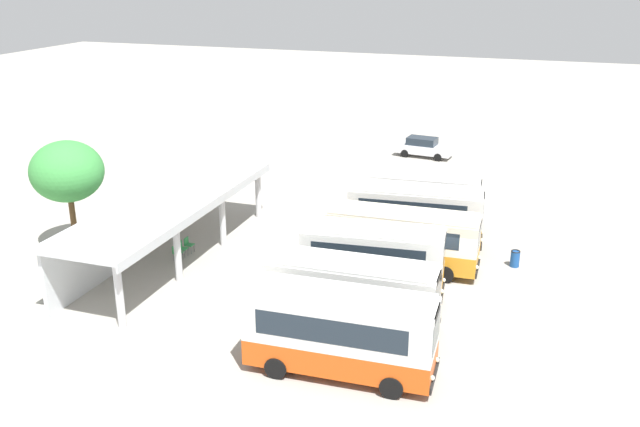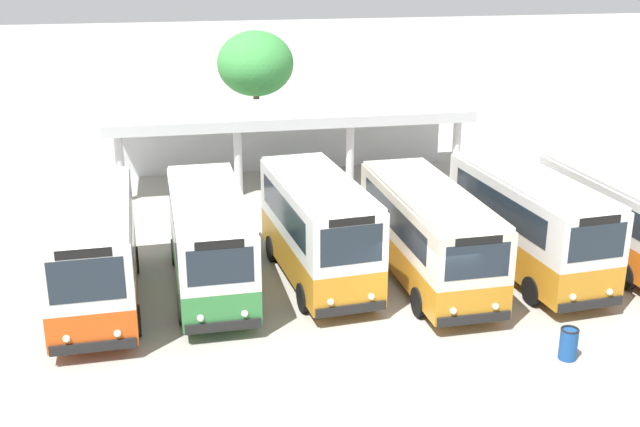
{
  "view_description": "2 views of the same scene",
  "coord_description": "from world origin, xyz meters",
  "px_view_note": "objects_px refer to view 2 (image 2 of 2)",
  "views": [
    {
      "loc": [
        -31.57,
        -3.67,
        15.09
      ],
      "look_at": [
        1.31,
        7.63,
        2.42
      ],
      "focal_mm": 38.52,
      "sensor_mm": 36.0,
      "label": 1
    },
    {
      "loc": [
        -6.84,
        -19.68,
        10.68
      ],
      "look_at": [
        -1.77,
        6.66,
        1.25
      ],
      "focal_mm": 44.2,
      "sensor_mm": 36.0,
      "label": 2
    }
  ],
  "objects_px": {
    "city_bus_fourth_amber": "(428,231)",
    "city_bus_second_in_row": "(210,238)",
    "waiting_chair_second_from_end": "(296,171)",
    "city_bus_far_end_green": "(618,214)",
    "waiting_chair_end_by_column": "(284,172)",
    "city_bus_middle_cream": "(318,226)",
    "city_bus_fifth_blue": "(528,220)",
    "waiting_chair_middle_seat": "(309,171)",
    "city_bus_nearest_orange": "(94,249)",
    "litter_bin_apron": "(569,343)"
  },
  "relations": [
    {
      "from": "city_bus_fourth_amber",
      "to": "city_bus_second_in_row",
      "type": "bearing_deg",
      "value": 174.45
    },
    {
      "from": "city_bus_fourth_amber",
      "to": "waiting_chair_second_from_end",
      "type": "xyz_separation_m",
      "value": [
        -2.39,
        11.74,
        -1.21
      ]
    },
    {
      "from": "city_bus_far_end_green",
      "to": "waiting_chair_end_by_column",
      "type": "height_order",
      "value": "city_bus_far_end_green"
    },
    {
      "from": "city_bus_middle_cream",
      "to": "city_bus_far_end_green",
      "type": "relative_size",
      "value": 0.95
    },
    {
      "from": "city_bus_fourth_amber",
      "to": "city_bus_fifth_blue",
      "type": "bearing_deg",
      "value": 0.75
    },
    {
      "from": "waiting_chair_second_from_end",
      "to": "waiting_chair_middle_seat",
      "type": "xyz_separation_m",
      "value": [
        0.59,
        -0.07,
        0.0
      ]
    },
    {
      "from": "waiting_chair_middle_seat",
      "to": "city_bus_fourth_amber",
      "type": "bearing_deg",
      "value": -81.24
    },
    {
      "from": "city_bus_middle_cream",
      "to": "city_bus_fourth_amber",
      "type": "distance_m",
      "value": 3.55
    },
    {
      "from": "city_bus_far_end_green",
      "to": "waiting_chair_end_by_column",
      "type": "bearing_deg",
      "value": 131.34
    },
    {
      "from": "city_bus_nearest_orange",
      "to": "city_bus_fifth_blue",
      "type": "xyz_separation_m",
      "value": [
        13.92,
        -0.07,
        -0.02
      ]
    },
    {
      "from": "city_bus_nearest_orange",
      "to": "city_bus_far_end_green",
      "type": "distance_m",
      "value": 17.4
    },
    {
      "from": "city_bus_nearest_orange",
      "to": "city_bus_second_in_row",
      "type": "bearing_deg",
      "value": 9.07
    },
    {
      "from": "waiting_chair_second_from_end",
      "to": "city_bus_far_end_green",
      "type": "bearing_deg",
      "value": -50.48
    },
    {
      "from": "city_bus_nearest_orange",
      "to": "city_bus_fourth_amber",
      "type": "relative_size",
      "value": 0.94
    },
    {
      "from": "waiting_chair_middle_seat",
      "to": "litter_bin_apron",
      "type": "height_order",
      "value": "litter_bin_apron"
    },
    {
      "from": "city_bus_fifth_blue",
      "to": "litter_bin_apron",
      "type": "bearing_deg",
      "value": -103.42
    },
    {
      "from": "city_bus_fourth_amber",
      "to": "city_bus_far_end_green",
      "type": "distance_m",
      "value": 6.97
    },
    {
      "from": "city_bus_nearest_orange",
      "to": "city_bus_far_end_green",
      "type": "bearing_deg",
      "value": 0.95
    },
    {
      "from": "city_bus_second_in_row",
      "to": "city_bus_nearest_orange",
      "type": "bearing_deg",
      "value": -170.93
    },
    {
      "from": "city_bus_fifth_blue",
      "to": "city_bus_far_end_green",
      "type": "height_order",
      "value": "city_bus_fifth_blue"
    },
    {
      "from": "waiting_chair_end_by_column",
      "to": "waiting_chair_second_from_end",
      "type": "relative_size",
      "value": 1.0
    },
    {
      "from": "city_bus_fifth_blue",
      "to": "waiting_chair_end_by_column",
      "type": "bearing_deg",
      "value": 119.0
    },
    {
      "from": "waiting_chair_end_by_column",
      "to": "city_bus_fifth_blue",
      "type": "bearing_deg",
      "value": -61.0
    },
    {
      "from": "city_bus_fifth_blue",
      "to": "waiting_chair_second_from_end",
      "type": "bearing_deg",
      "value": 116.66
    },
    {
      "from": "city_bus_second_in_row",
      "to": "city_bus_fourth_amber",
      "type": "distance_m",
      "value": 6.99
    },
    {
      "from": "city_bus_far_end_green",
      "to": "city_bus_second_in_row",
      "type": "bearing_deg",
      "value": 178.9
    },
    {
      "from": "city_bus_fourth_amber",
      "to": "waiting_chair_second_from_end",
      "type": "distance_m",
      "value": 12.04
    },
    {
      "from": "city_bus_fourth_amber",
      "to": "city_bus_far_end_green",
      "type": "bearing_deg",
      "value": 3.36
    },
    {
      "from": "city_bus_far_end_green",
      "to": "city_bus_nearest_orange",
      "type": "bearing_deg",
      "value": -179.05
    },
    {
      "from": "waiting_chair_middle_seat",
      "to": "litter_bin_apron",
      "type": "distance_m",
      "value": 17.73
    },
    {
      "from": "city_bus_fourth_amber",
      "to": "litter_bin_apron",
      "type": "height_order",
      "value": "city_bus_fourth_amber"
    },
    {
      "from": "city_bus_fifth_blue",
      "to": "city_bus_far_end_green",
      "type": "distance_m",
      "value": 3.5
    },
    {
      "from": "city_bus_nearest_orange",
      "to": "city_bus_middle_cream",
      "type": "bearing_deg",
      "value": 4.57
    },
    {
      "from": "city_bus_second_in_row",
      "to": "litter_bin_apron",
      "type": "height_order",
      "value": "city_bus_second_in_row"
    },
    {
      "from": "waiting_chair_second_from_end",
      "to": "litter_bin_apron",
      "type": "xyz_separation_m",
      "value": [
        4.52,
        -17.37,
        -0.07
      ]
    },
    {
      "from": "waiting_chair_second_from_end",
      "to": "waiting_chair_end_by_column",
      "type": "bearing_deg",
      "value": -177.07
    },
    {
      "from": "city_bus_second_in_row",
      "to": "litter_bin_apron",
      "type": "relative_size",
      "value": 8.36
    },
    {
      "from": "city_bus_middle_cream",
      "to": "litter_bin_apron",
      "type": "bearing_deg",
      "value": -48.33
    },
    {
      "from": "city_bus_fifth_blue",
      "to": "waiting_chair_end_by_column",
      "type": "distance_m",
      "value": 13.4
    },
    {
      "from": "city_bus_fourth_amber",
      "to": "litter_bin_apron",
      "type": "distance_m",
      "value": 6.14
    },
    {
      "from": "city_bus_nearest_orange",
      "to": "city_bus_second_in_row",
      "type": "xyz_separation_m",
      "value": [
        3.48,
        0.56,
        -0.11
      ]
    },
    {
      "from": "waiting_chair_end_by_column",
      "to": "litter_bin_apron",
      "type": "distance_m",
      "value": 18.07
    },
    {
      "from": "city_bus_fourth_amber",
      "to": "waiting_chair_middle_seat",
      "type": "relative_size",
      "value": 9.25
    },
    {
      "from": "city_bus_fourth_amber",
      "to": "city_bus_fifth_blue",
      "type": "height_order",
      "value": "city_bus_fifth_blue"
    },
    {
      "from": "city_bus_second_in_row",
      "to": "waiting_chair_end_by_column",
      "type": "relative_size",
      "value": 8.75
    },
    {
      "from": "city_bus_nearest_orange",
      "to": "city_bus_second_in_row",
      "type": "height_order",
      "value": "city_bus_nearest_orange"
    },
    {
      "from": "city_bus_nearest_orange",
      "to": "city_bus_fifth_blue",
      "type": "height_order",
      "value": "city_bus_nearest_orange"
    },
    {
      "from": "city_bus_nearest_orange",
      "to": "city_bus_fourth_amber",
      "type": "distance_m",
      "value": 10.44
    },
    {
      "from": "city_bus_second_in_row",
      "to": "waiting_chair_middle_seat",
      "type": "xyz_separation_m",
      "value": [
        5.16,
        10.99,
        -1.23
      ]
    },
    {
      "from": "city_bus_middle_cream",
      "to": "waiting_chair_middle_seat",
      "type": "distance_m",
      "value": 11.21
    }
  ]
}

